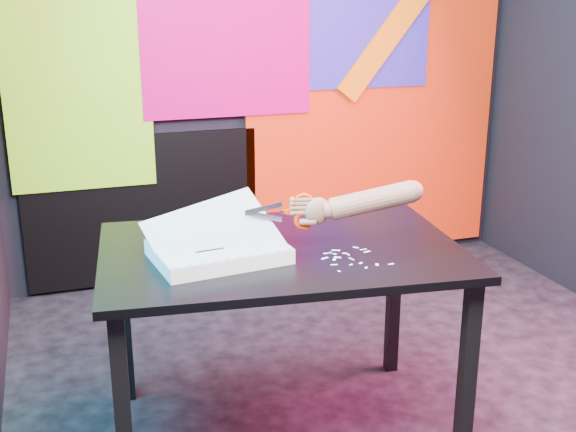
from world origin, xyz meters
name	(u,v)px	position (x,y,z in m)	size (l,w,h in m)	color
room	(388,67)	(0.00, 0.00, 1.35)	(3.01, 3.01, 2.71)	black
backdrop	(281,112)	(0.06, 1.46, 0.96)	(2.88, 0.05, 2.08)	red
work_table	(281,269)	(-0.47, -0.16, 0.67)	(1.35, 0.98, 0.75)	black
printout_stack	(218,251)	(-0.71, -0.20, 0.78)	(0.48, 0.36, 0.23)	white
scissors	(299,212)	(-0.42, -0.20, 0.89)	(0.23, 0.07, 0.13)	#BCBCC2
hand_forearm	(363,202)	(-0.20, -0.26, 0.92)	(0.45, 0.15, 0.15)	brown
paper_clippings	(348,257)	(-0.29, -0.33, 0.75)	(0.21, 0.21, 0.00)	silver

